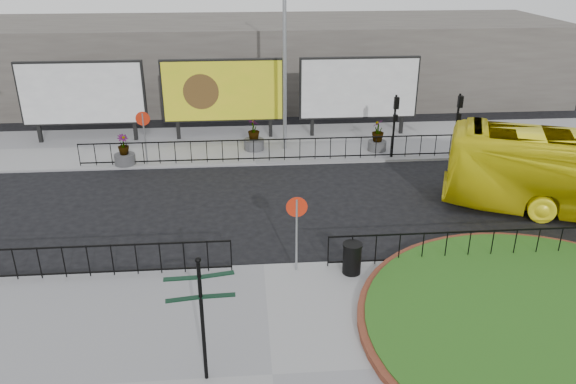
{
  "coord_description": "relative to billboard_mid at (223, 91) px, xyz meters",
  "views": [
    {
      "loc": [
        -0.46,
        -15.34,
        9.35
      ],
      "look_at": [
        0.97,
        2.49,
        1.49
      ],
      "focal_mm": 35.0,
      "sensor_mm": 36.0,
      "label": 1
    }
  ],
  "objects": [
    {
      "name": "fingerpost_sign",
      "position": [
        -0.04,
        -17.96,
        -0.53
      ],
      "size": [
        1.51,
        0.38,
        3.23
      ],
      "rotation": [
        0.0,
        0.0,
        0.04
      ],
      "color": "black",
      "rests_on": "pavement_near"
    },
    {
      "name": "planter_a",
      "position": [
        -4.5,
        -3.57,
        -1.97
      ],
      "size": [
        0.94,
        0.94,
        1.42
      ],
      "color": "#4C4C4F",
      "rests_on": "pavement_far"
    },
    {
      "name": "signal_pole_b",
      "position": [
        11.0,
        -3.63,
        -0.5
      ],
      "size": [
        0.22,
        0.26,
        3.0
      ],
      "color": "black",
      "rests_on": "pavement_far"
    },
    {
      "name": "billboard_left",
      "position": [
        -7.0,
        0.0,
        0.0
      ],
      "size": [
        6.2,
        0.31,
        4.1
      ],
      "color": "black",
      "rests_on": "pavement_far"
    },
    {
      "name": "speed_sign_near",
      "position": [
        2.5,
        -13.37,
        -0.68
      ],
      "size": [
        0.64,
        0.07,
        2.47
      ],
      "color": "gray",
      "rests_on": "pavement_near"
    },
    {
      "name": "lamp_post",
      "position": [
        3.01,
        -1.97,
        2.23
      ],
      "size": [
        0.74,
        0.18,
        9.23
      ],
      "color": "gray",
      "rests_on": "pavement_far"
    },
    {
      "name": "signal_pole_a",
      "position": [
        8.0,
        -3.63,
        -0.5
      ],
      "size": [
        0.22,
        0.26,
        3.0
      ],
      "color": "black",
      "rests_on": "pavement_far"
    },
    {
      "name": "building_backdrop",
      "position": [
        1.5,
        9.03,
        -0.1
      ],
      "size": [
        40.0,
        10.0,
        5.0
      ],
      "primitive_type": "cube",
      "color": "#5F5A53",
      "rests_on": "ground"
    },
    {
      "name": "pavement_near",
      "position": [
        1.5,
        -17.97,
        -2.54
      ],
      "size": [
        30.0,
        10.0,
        0.12
      ],
      "primitive_type": "cube",
      "color": "gray",
      "rests_on": "ground"
    },
    {
      "name": "railing_near_right",
      "position": [
        8.0,
        -13.27,
        -1.93
      ],
      "size": [
        9.0,
        0.1,
        1.1
      ],
      "primitive_type": null,
      "color": "black",
      "rests_on": "pavement_near"
    },
    {
      "name": "railing_near_left",
      "position": [
        -4.5,
        -13.27,
        -1.93
      ],
      "size": [
        10.0,
        0.1,
        1.1
      ],
      "primitive_type": null,
      "color": "black",
      "rests_on": "pavement_near"
    },
    {
      "name": "speed_sign_far",
      "position": [
        -3.5,
        -3.57,
        -0.68
      ],
      "size": [
        0.64,
        0.07,
        2.47
      ],
      "color": "gray",
      "rests_on": "pavement_far"
    },
    {
      "name": "litter_bin",
      "position": [
        4.17,
        -13.67,
        -1.97
      ],
      "size": [
        0.6,
        0.6,
        1.0
      ],
      "color": "black",
      "rests_on": "pavement_near"
    },
    {
      "name": "grass_lawn",
      "position": [
        9.0,
        -16.97,
        -2.37
      ],
      "size": [
        10.0,
        10.0,
        0.22
      ],
      "primitive_type": "cylinder",
      "color": "#154813",
      "rests_on": "pavement_near"
    },
    {
      "name": "billboard_mid",
      "position": [
        0.0,
        0.0,
        0.0
      ],
      "size": [
        6.2,
        0.31,
        4.1
      ],
      "color": "black",
      "rests_on": "pavement_far"
    },
    {
      "name": "planter_b",
      "position": [
        1.48,
        -1.97,
        -1.92
      ],
      "size": [
        0.99,
        0.99,
        1.53
      ],
      "color": "#4C4C4F",
      "rests_on": "pavement_far"
    },
    {
      "name": "billboard_right",
      "position": [
        7.0,
        0.0,
        0.0
      ],
      "size": [
        6.2,
        0.31,
        4.1
      ],
      "color": "black",
      "rests_on": "pavement_far"
    },
    {
      "name": "ground",
      "position": [
        1.5,
        -12.97,
        -2.6
      ],
      "size": [
        90.0,
        90.0,
        0.0
      ],
      "primitive_type": "plane",
      "color": "black",
      "rests_on": "ground"
    },
    {
      "name": "pavement_far",
      "position": [
        1.5,
        -0.97,
        -2.54
      ],
      "size": [
        44.0,
        6.0,
        0.12
      ],
      "primitive_type": "cube",
      "color": "gray",
      "rests_on": "ground"
    },
    {
      "name": "brick_edge",
      "position": [
        9.0,
        -16.97,
        -2.39
      ],
      "size": [
        10.4,
        10.4,
        0.18
      ],
      "primitive_type": "cylinder",
      "color": "brown",
      "rests_on": "pavement_near"
    },
    {
      "name": "railing_far",
      "position": [
        2.5,
        -3.67,
        -1.93
      ],
      "size": [
        18.0,
        0.1,
        1.1
      ],
      "primitive_type": null,
      "color": "black",
      "rests_on": "pavement_far"
    },
    {
      "name": "planter_c",
      "position": [
        7.5,
        -2.59,
        -1.85
      ],
      "size": [
        0.9,
        0.9,
        1.55
      ],
      "color": "#4C4C4F",
      "rests_on": "pavement_far"
    }
  ]
}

